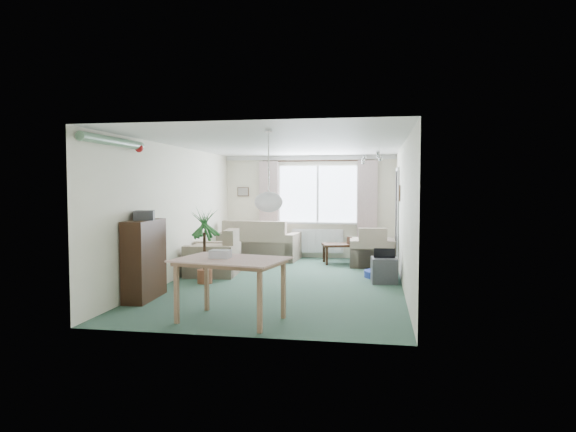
% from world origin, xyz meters
% --- Properties ---
extents(ground, '(6.50, 6.50, 0.00)m').
position_xyz_m(ground, '(0.00, 0.00, 0.00)').
color(ground, '#305141').
extents(window, '(1.80, 0.03, 1.30)m').
position_xyz_m(window, '(0.20, 3.23, 1.50)').
color(window, white).
extents(curtain_rod, '(2.60, 0.03, 0.03)m').
position_xyz_m(curtain_rod, '(0.20, 3.15, 2.27)').
color(curtain_rod, black).
extents(curtain_left, '(0.45, 0.08, 2.00)m').
position_xyz_m(curtain_left, '(-0.95, 3.13, 1.27)').
color(curtain_left, beige).
extents(curtain_right, '(0.45, 0.08, 2.00)m').
position_xyz_m(curtain_right, '(1.35, 3.13, 1.27)').
color(curtain_right, beige).
extents(radiator, '(1.20, 0.10, 0.55)m').
position_xyz_m(radiator, '(0.20, 3.19, 0.40)').
color(radiator, white).
extents(doorway, '(0.03, 0.95, 2.00)m').
position_xyz_m(doorway, '(1.99, 2.20, 1.00)').
color(doorway, black).
extents(pendant_lamp, '(0.36, 0.36, 0.36)m').
position_xyz_m(pendant_lamp, '(0.20, -2.30, 1.48)').
color(pendant_lamp, white).
extents(tinsel_garland, '(1.60, 1.60, 0.12)m').
position_xyz_m(tinsel_garland, '(-1.92, -2.30, 2.28)').
color(tinsel_garland, '#196626').
extents(bauble_cluster_a, '(0.20, 0.20, 0.20)m').
position_xyz_m(bauble_cluster_a, '(1.30, 0.90, 2.22)').
color(bauble_cluster_a, silver).
extents(bauble_cluster_b, '(0.20, 0.20, 0.20)m').
position_xyz_m(bauble_cluster_b, '(1.60, -0.30, 2.22)').
color(bauble_cluster_b, silver).
extents(wall_picture_back, '(0.28, 0.03, 0.22)m').
position_xyz_m(wall_picture_back, '(-1.60, 3.23, 1.55)').
color(wall_picture_back, brown).
extents(wall_picture_right, '(0.03, 0.24, 0.30)m').
position_xyz_m(wall_picture_right, '(1.98, 1.20, 1.55)').
color(wall_picture_right, brown).
extents(sofa, '(1.87, 1.08, 0.91)m').
position_xyz_m(sofa, '(-1.10, 2.75, 0.45)').
color(sofa, beige).
rests_on(sofa, ground).
extents(armchair_corner, '(0.96, 0.91, 0.83)m').
position_xyz_m(armchair_corner, '(1.48, 2.19, 0.41)').
color(armchair_corner, beige).
rests_on(armchair_corner, ground).
extents(armchair_left, '(0.98, 1.03, 0.86)m').
position_xyz_m(armchair_left, '(-1.50, 0.57, 0.43)').
color(armchair_left, beige).
rests_on(armchair_left, ground).
extents(coffee_table, '(1.05, 0.75, 0.43)m').
position_xyz_m(coffee_table, '(0.88, 2.47, 0.21)').
color(coffee_table, black).
rests_on(coffee_table, ground).
extents(photo_frame, '(0.12, 0.06, 0.16)m').
position_xyz_m(photo_frame, '(0.99, 2.43, 0.51)').
color(photo_frame, brown).
rests_on(photo_frame, coffee_table).
extents(bookshelf, '(0.37, 0.98, 1.18)m').
position_xyz_m(bookshelf, '(-1.84, -1.61, 0.59)').
color(bookshelf, black).
rests_on(bookshelf, ground).
extents(hifi_box, '(0.38, 0.42, 0.14)m').
position_xyz_m(hifi_box, '(-1.84, -1.59, 1.25)').
color(hifi_box, '#37373C').
rests_on(hifi_box, bookshelf).
extents(houseplant, '(0.67, 0.67, 1.29)m').
position_xyz_m(houseplant, '(-1.37, -0.28, 0.64)').
color(houseplant, '#22642A').
rests_on(houseplant, ground).
extents(dining_table, '(1.36, 1.05, 0.76)m').
position_xyz_m(dining_table, '(-0.22, -2.60, 0.38)').
color(dining_table, '#9F7856').
rests_on(dining_table, ground).
extents(gift_box, '(0.25, 0.19, 0.12)m').
position_xyz_m(gift_box, '(-0.37, -2.56, 0.82)').
color(gift_box, silver).
rests_on(gift_box, dining_table).
extents(tv_cube, '(0.47, 0.51, 0.44)m').
position_xyz_m(tv_cube, '(1.70, 0.32, 0.22)').
color(tv_cube, '#333237').
rests_on(tv_cube, ground).
extents(pet_bed, '(0.72, 0.72, 0.12)m').
position_xyz_m(pet_bed, '(1.65, 0.84, 0.06)').
color(pet_bed, navy).
rests_on(pet_bed, ground).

